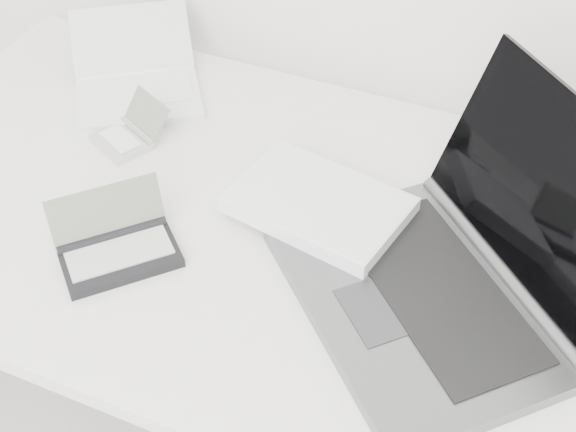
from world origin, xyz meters
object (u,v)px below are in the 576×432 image
at_px(laptop_large, 420,255).
at_px(netbook_open_white, 137,82).
at_px(palmtop_charcoal, 117,246).
at_px(desk, 315,253).

xyz_separation_m(laptop_large, netbook_open_white, (-0.64, 0.25, -0.02)).
xyz_separation_m(netbook_open_white, palmtop_charcoal, (0.20, -0.39, -0.00)).
bearing_deg(laptop_large, palmtop_charcoal, -118.28).
bearing_deg(palmtop_charcoal, desk, -14.40).
distance_m(laptop_large, netbook_open_white, 0.69).
bearing_deg(netbook_open_white, palmtop_charcoal, -97.50).
relative_size(laptop_large, palmtop_charcoal, 3.14).
height_order(laptop_large, netbook_open_white, laptop_large).
distance_m(desk, palmtop_charcoal, 0.32).
height_order(desk, palmtop_charcoal, palmtop_charcoal).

